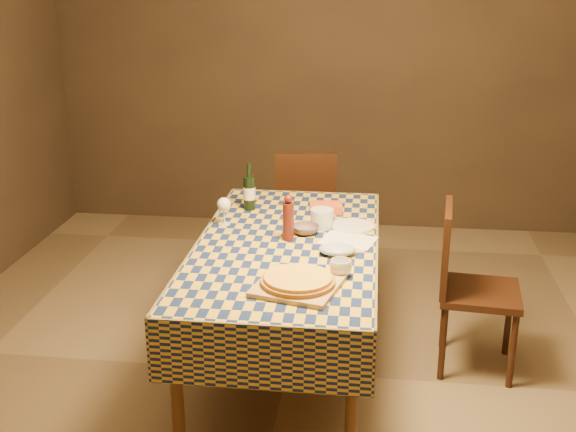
{
  "coord_description": "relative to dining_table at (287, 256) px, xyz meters",
  "views": [
    {
      "loc": [
        0.43,
        -3.47,
        2.12
      ],
      "look_at": [
        0.0,
        0.05,
        0.9
      ],
      "focal_mm": 45.0,
      "sensor_mm": 36.0,
      "label": 1
    }
  ],
  "objects": [
    {
      "name": "room",
      "position": [
        0.0,
        0.0,
        0.66
      ],
      "size": [
        5.0,
        5.1,
        2.7
      ],
      "color": "brown",
      "rests_on": "ground"
    },
    {
      "name": "pepper_mill",
      "position": [
        0.0,
        0.04,
        0.19
      ],
      "size": [
        0.07,
        0.07,
        0.25
      ],
      "color": "#451410",
      "rests_on": "dining_table"
    },
    {
      "name": "deli_tub",
      "position": [
        0.16,
        0.26,
        0.13
      ],
      "size": [
        0.16,
        0.16,
        0.1
      ],
      "primitive_type": "cylinder",
      "rotation": [
        0.0,
        0.0,
        0.35
      ],
      "color": "#BABFC1",
      "rests_on": "dining_table"
    },
    {
      "name": "wine_bottle",
      "position": [
        -0.29,
        0.52,
        0.18
      ],
      "size": [
        0.09,
        0.09,
        0.28
      ],
      "color": "black",
      "rests_on": "dining_table"
    },
    {
      "name": "takeout_container",
      "position": [
        0.16,
        0.53,
        0.1
      ],
      "size": [
        0.2,
        0.15,
        0.05
      ],
      "primitive_type": "cube",
      "rotation": [
        0.0,
        0.0,
        0.11
      ],
      "color": "#D3491B",
      "rests_on": "dining_table"
    },
    {
      "name": "chair_far",
      "position": [
        -0.04,
        1.4,
        -0.17
      ],
      "size": [
        0.47,
        0.48,
        0.93
      ],
      "color": "black",
      "rests_on": "ground"
    },
    {
      "name": "wine_glass",
      "position": [
        -0.38,
        0.24,
        0.19
      ],
      "size": [
        0.09,
        0.09,
        0.16
      ],
      "color": "silver",
      "rests_on": "dining_table"
    },
    {
      "name": "flour_patch",
      "position": [
        0.32,
        0.07,
        0.08
      ],
      "size": [
        0.32,
        0.27,
        0.0
      ],
      "primitive_type": "cube",
      "rotation": [
        0.0,
        0.0,
        -0.28
      ],
      "color": "silver",
      "rests_on": "dining_table"
    },
    {
      "name": "chair_right",
      "position": [
        0.95,
        0.21,
        -0.17
      ],
      "size": [
        0.47,
        0.46,
        0.93
      ],
      "color": "black",
      "rests_on": "ground"
    },
    {
      "name": "flour_bag",
      "position": [
        0.27,
        -0.13,
        0.1
      ],
      "size": [
        0.22,
        0.19,
        0.05
      ],
      "primitive_type": "ellipsoid",
      "rotation": [
        0.0,
        0.0,
        0.33
      ],
      "color": "#9BAAC7",
      "rests_on": "dining_table"
    },
    {
      "name": "cutting_board",
      "position": [
        0.12,
        -0.55,
        0.09
      ],
      "size": [
        0.43,
        0.43,
        0.02
      ],
      "primitive_type": "cube",
      "rotation": [
        0.0,
        0.0,
        -0.25
      ],
      "color": "#AB8950",
      "rests_on": "dining_table"
    },
    {
      "name": "bowl",
      "position": [
        0.08,
        0.15,
        0.1
      ],
      "size": [
        0.15,
        0.15,
        0.05
      ],
      "primitive_type": "imported",
      "rotation": [
        0.0,
        0.0,
        -0.05
      ],
      "color": "#5F4950",
      "rests_on": "dining_table"
    },
    {
      "name": "dining_table",
      "position": [
        0.0,
        0.0,
        0.0
      ],
      "size": [
        0.94,
        1.84,
        0.77
      ],
      "color": "brown",
      "rests_on": "ground"
    },
    {
      "name": "pizza",
      "position": [
        0.12,
        -0.55,
        0.11
      ],
      "size": [
        0.41,
        0.41,
        0.03
      ],
      "color": "#905518",
      "rests_on": "cutting_board"
    },
    {
      "name": "tumbler",
      "position": [
        0.3,
        -0.39,
        0.12
      ],
      "size": [
        0.14,
        0.14,
        0.08
      ],
      "primitive_type": "imported",
      "rotation": [
        0.0,
        0.0,
        0.42
      ],
      "color": "white",
      "rests_on": "dining_table"
    },
    {
      "name": "white_plate",
      "position": [
        0.33,
        0.28,
        0.08
      ],
      "size": [
        0.27,
        0.27,
        0.01
      ],
      "primitive_type": "cylinder",
      "rotation": [
        0.0,
        0.0,
        -0.15
      ],
      "color": "silver",
      "rests_on": "dining_table"
    }
  ]
}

